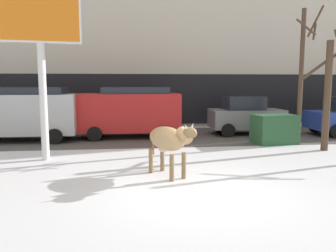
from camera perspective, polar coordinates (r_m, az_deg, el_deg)
name	(u,v)px	position (r m, az deg, el deg)	size (l,w,h in m)	color
ground_plane	(196,192)	(7.83, 4.74, -11.22)	(120.00, 120.00, 0.00)	white
road_strip	(162,136)	(15.67, -0.97, -1.79)	(60.00, 5.60, 0.01)	#514F4C
building_facade	(153,20)	(22.10, -2.61, 17.74)	(44.00, 6.10, 13.00)	beige
cow_tan	(168,140)	(8.85, 0.06, -2.40)	(1.30, 1.85, 1.54)	tan
billboard	(40,24)	(11.54, -21.15, 15.95)	(2.52, 0.59, 5.56)	silver
car_silver_van	(24,112)	(15.64, -23.45, 2.15)	(4.61, 2.14, 2.32)	#B7BABF
car_red_van	(130,111)	(15.41, -6.55, 2.64)	(4.61, 2.14, 2.32)	red
car_grey_hatchback	(245,115)	(16.74, 13.13, 1.78)	(3.51, 1.94, 1.86)	slate
pedestrian_near_billboard	(172,113)	(18.22, 0.65, 2.26)	(0.36, 0.24, 1.73)	#282833
pedestrian_by_cars	(73,114)	(18.34, -15.92, 2.02)	(0.36, 0.24, 1.73)	#282833
bare_tree_left_lot	(302,72)	(14.53, 22.00, 8.53)	(1.07, 1.11, 5.44)	#4C3828
bare_tree_right_lot	(328,90)	(13.59, 25.68, 5.55)	(1.52, 1.41, 4.34)	#4C3828
dumpster	(274,129)	(14.50, 17.76, -0.51)	(1.70, 1.10, 1.20)	#285633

